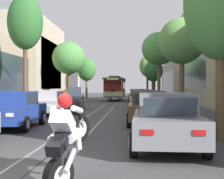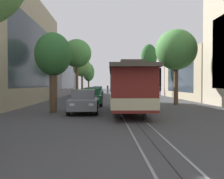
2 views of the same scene
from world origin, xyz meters
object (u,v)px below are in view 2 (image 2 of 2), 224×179
object	(u,v)px
street_tree_kerb_left_mid	(176,50)
street_tree_kerb_right_fourth	(53,56)
street_tree_kerb_right_mid	(77,54)
fire_hydrant	(135,92)
parked_car_black_fifth_right	(92,94)
motorcycle_with_rider	(108,89)
cable_car_trolley	(129,89)
parked_car_green_fourth_right	(95,93)
parked_car_blue_second_left	(128,90)
street_tree_kerb_left_near	(137,74)
parked_car_blue_mid_right	(97,91)
pedestrian_on_left_pavement	(160,91)
parked_car_brown_second_right	(98,91)
street_tree_kerb_left_second	(149,57)
street_tree_kerb_right_second	(82,68)
parked_car_brown_fourth_left	(136,92)
parked_car_beige_near_left	(126,90)
parked_car_grey_near_right	(98,90)
parked_car_green_sixth_right	(91,97)
parked_car_grey_far_right	(84,101)
street_tree_kerb_right_near	(89,72)
parked_car_silver_mid_left	(133,91)

from	to	relation	value
street_tree_kerb_left_mid	street_tree_kerb_right_fourth	bearing A→B (deg)	29.35
street_tree_kerb_right_mid	fire_hydrant	bearing A→B (deg)	-114.23
parked_car_black_fifth_right	motorcycle_with_rider	bearing A→B (deg)	-94.65
cable_car_trolley	parked_car_green_fourth_right	bearing A→B (deg)	-80.43
cable_car_trolley	street_tree_kerb_left_mid	bearing A→B (deg)	-127.14
parked_car_blue_second_left	motorcycle_with_rider	world-z (taller)	motorcycle_with_rider
parked_car_green_fourth_right	street_tree_kerb_left_near	xyz separation A→B (m)	(-8.24, -17.52, 3.32)
parked_car_blue_mid_right	pedestrian_on_left_pavement	distance (m)	10.75
parked_car_blue_mid_right	fire_hydrant	size ratio (longest dim) A/B	5.20
parked_car_brown_second_right	street_tree_kerb_right_fourth	distance (m)	27.95
street_tree_kerb_left_second	street_tree_kerb_right_second	distance (m)	10.90
parked_car_brown_fourth_left	cable_car_trolley	xyz separation A→B (m)	(2.87, 18.11, 0.86)
parked_car_green_fourth_right	street_tree_kerb_right_fourth	bearing A→B (deg)	82.38
parked_car_beige_near_left	parked_car_blue_mid_right	distance (m)	14.16
parked_car_beige_near_left	street_tree_kerb_left_second	bearing A→B (deg)	99.58
parked_car_black_fifth_right	fire_hydrant	bearing A→B (deg)	-109.62
parked_car_brown_fourth_left	parked_car_grey_near_right	xyz separation A→B (m)	(5.95, -16.37, 0.00)
parked_car_blue_mid_right	parked_car_blue_second_left	bearing A→B (deg)	-129.07
parked_car_blue_second_left	street_tree_kerb_left_near	xyz separation A→B (m)	(-2.40, -4.73, 3.32)
parked_car_green_sixth_right	parked_car_grey_far_right	xyz separation A→B (m)	(0.18, 5.69, 0.00)
parked_car_grey_near_right	parked_car_green_fourth_right	xyz separation A→B (m)	(-0.13, 17.00, 0.00)
parked_car_green_fourth_right	motorcycle_with_rider	bearing A→B (deg)	-95.51
parked_car_green_fourth_right	street_tree_kerb_right_mid	distance (m)	7.31
parked_car_blue_mid_right	fire_hydrant	distance (m)	12.47
parked_car_blue_second_left	cable_car_trolley	world-z (taller)	cable_car_trolley
street_tree_kerb_left_mid	street_tree_kerb_right_mid	bearing A→B (deg)	-28.61
parked_car_blue_mid_right	street_tree_kerb_right_fourth	xyz separation A→B (m)	(2.22, 22.10, 3.12)
parked_car_brown_fourth_left	street_tree_kerb_left_mid	distance (m)	12.35
parked_car_grey_near_right	street_tree_kerb_left_second	distance (m)	16.30
street_tree_kerb_right_near	parked_car_silver_mid_left	bearing A→B (deg)	131.18
parked_car_blue_second_left	street_tree_kerb_right_mid	distance (m)	20.18
parked_car_blue_mid_right	motorcycle_with_rider	distance (m)	15.09
parked_car_blue_second_left	street_tree_kerb_right_near	xyz separation A→B (m)	(7.86, -2.89, 3.62)
street_tree_kerb_right_fourth	pedestrian_on_left_pavement	bearing A→B (deg)	-118.64
parked_car_silver_mid_left	pedestrian_on_left_pavement	distance (m)	4.69
parked_car_grey_far_right	street_tree_kerb_right_mid	distance (m)	12.58
parked_car_black_fifth_right	parked_car_beige_near_left	bearing A→B (deg)	-103.91
parked_car_grey_near_right	street_tree_kerb_right_mid	distance (m)	22.80
street_tree_kerb_right_mid	pedestrian_on_left_pavement	world-z (taller)	street_tree_kerb_right_mid
parked_car_silver_mid_left	parked_car_black_fifth_right	distance (m)	13.74
street_tree_kerb_right_near	street_tree_kerb_right_mid	world-z (taller)	street_tree_kerb_right_mid
parked_car_brown_fourth_left	parked_car_green_fourth_right	distance (m)	5.85
parked_car_blue_second_left	parked_car_green_sixth_right	size ratio (longest dim) A/B	1.00
parked_car_green_sixth_right	fire_hydrant	distance (m)	27.66
parked_car_green_fourth_right	street_tree_kerb_right_fourth	size ratio (longest dim) A/B	0.80
street_tree_kerb_left_near	fire_hydrant	bearing A→B (deg)	67.76
parked_car_black_fifth_right	parked_car_green_sixth_right	bearing A→B (deg)	92.68
parked_car_green_fourth_right	street_tree_kerb_right_mid	world-z (taller)	street_tree_kerb_right_mid
parked_car_blue_mid_right	fire_hydrant	xyz separation A→B (m)	(-7.45, -10.00, -0.38)
parked_car_grey_far_right	parked_car_black_fifth_right	bearing A→B (deg)	-89.62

